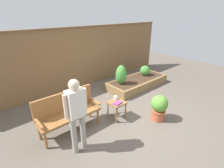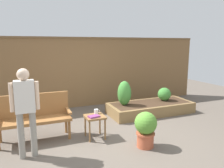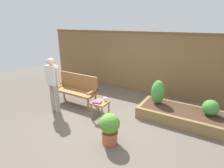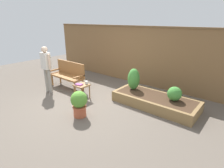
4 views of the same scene
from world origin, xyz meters
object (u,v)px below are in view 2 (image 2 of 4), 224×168
(book_on_table, at_px, (94,116))
(potted_boxwood, at_px, (146,128))
(garden_bench, at_px, (34,114))
(cup_on_table, at_px, (96,111))
(shrub_near_bench, at_px, (124,93))
(person_by_bench, at_px, (25,105))
(shrub_far_corner, at_px, (164,94))
(side_table, at_px, (95,120))

(book_on_table, relative_size, potted_boxwood, 0.32)
(garden_bench, bearing_deg, cup_on_table, -12.83)
(shrub_near_bench, bearing_deg, garden_bench, -164.31)
(shrub_near_bench, bearing_deg, person_by_bench, -150.81)
(garden_bench, distance_m, shrub_far_corner, 3.73)
(side_table, xyz_separation_m, potted_boxwood, (0.76, -0.77, -0.01))
(cup_on_table, distance_m, shrub_far_corner, 2.60)
(shrub_far_corner, xyz_separation_m, person_by_bench, (-3.82, -1.41, 0.44))
(side_table, height_order, shrub_near_bench, shrub_near_bench)
(book_on_table, bearing_deg, garden_bench, 144.36)
(book_on_table, height_order, person_by_bench, person_by_bench)
(book_on_table, xyz_separation_m, shrub_far_corner, (2.54, 1.15, -0.00))
(shrub_near_bench, distance_m, shrub_far_corner, 1.32)
(cup_on_table, bearing_deg, person_by_bench, -161.93)
(book_on_table, height_order, shrub_near_bench, shrub_near_bench)
(shrub_near_bench, relative_size, person_by_bench, 0.43)
(potted_boxwood, height_order, shrub_near_bench, shrub_near_bench)
(garden_bench, distance_m, shrub_near_bench, 2.46)
(book_on_table, relative_size, person_by_bench, 0.14)
(side_table, distance_m, shrub_near_bench, 1.62)
(potted_boxwood, bearing_deg, shrub_near_bench, 76.95)
(side_table, distance_m, book_on_table, 0.13)
(side_table, height_order, person_by_bench, person_by_bench)
(side_table, height_order, shrub_far_corner, shrub_far_corner)
(cup_on_table, xyz_separation_m, shrub_near_bench, (1.11, 0.95, 0.10))
(person_by_bench, bearing_deg, garden_bench, 78.41)
(side_table, bearing_deg, garden_bench, 160.51)
(shrub_near_bench, bearing_deg, shrub_far_corner, -0.00)
(cup_on_table, bearing_deg, potted_boxwood, -52.56)
(shrub_near_bench, bearing_deg, side_table, -137.82)
(shrub_near_bench, height_order, person_by_bench, person_by_bench)
(book_on_table, bearing_deg, shrub_far_corner, 12.03)
(side_table, height_order, cup_on_table, cup_on_table)
(cup_on_table, xyz_separation_m, person_by_bench, (-1.40, -0.46, 0.40))
(side_table, bearing_deg, person_by_bench, -166.17)
(cup_on_table, xyz_separation_m, shrub_far_corner, (2.42, 0.95, -0.04))
(shrub_far_corner, distance_m, person_by_bench, 4.10)
(potted_boxwood, relative_size, shrub_near_bench, 1.04)
(shrub_far_corner, bearing_deg, garden_bench, -169.75)
(side_table, relative_size, book_on_table, 2.16)
(cup_on_table, height_order, book_on_table, cup_on_table)
(person_by_bench, bearing_deg, potted_boxwood, -11.90)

